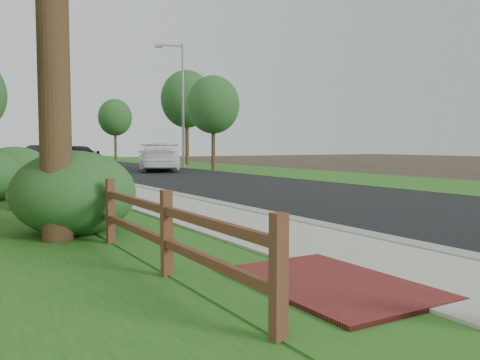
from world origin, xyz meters
TOP-DOWN VIEW (x-y plane):
  - ground at (0.00, 0.00)m, footprint 120.00×120.00m
  - road at (4.60, 35.00)m, footprint 8.00×90.00m
  - curb at (0.40, 35.00)m, footprint 0.40×90.00m
  - wet_gutter at (0.75, 35.00)m, footprint 0.50×90.00m
  - sidewalk at (-0.90, 35.00)m, footprint 2.20×90.00m
  - verge_far at (11.50, 35.00)m, footprint 6.00×90.00m
  - brick_patch at (-2.20, -1.00)m, footprint 1.60×2.40m
  - ranch_fence at (-3.60, 6.40)m, footprint 0.12×16.92m
  - white_suv at (5.65, 24.42)m, footprint 4.22×6.37m
  - dark_car_mid at (2.77, 35.19)m, footprint 3.80×5.25m
  - dark_car_far at (2.00, 43.18)m, footprint 3.54×5.10m
  - streetlight at (8.54, 27.50)m, footprint 1.97×0.67m
  - boulder at (-4.09, 8.30)m, footprint 1.12×0.86m
  - shrub_b at (-3.91, 4.04)m, footprint 2.38×2.38m
  - shrub_d at (-3.90, 12.75)m, footprint 2.51×2.51m
  - tree_near_right at (9.00, 23.47)m, footprint 3.34×3.34m
  - tree_mid_right at (11.26, 32.46)m, footprint 4.21×4.21m
  - tree_far_right at (9.52, 46.39)m, footprint 3.44×3.44m

SIDE VIEW (x-z plane):
  - ground at x=0.00m, z-range 0.00..0.00m
  - road at x=4.60m, z-range 0.00..0.02m
  - verge_far at x=11.50m, z-range 0.00..0.04m
  - wet_gutter at x=0.75m, z-range 0.02..0.02m
  - sidewalk at x=-0.90m, z-range 0.00..0.10m
  - brick_patch at x=-2.20m, z-range 0.00..0.11m
  - curb at x=0.40m, z-range 0.00..0.12m
  - boulder at x=-4.09m, z-range 0.00..0.72m
  - ranch_fence at x=-3.60m, z-range 0.07..1.17m
  - shrub_b at x=-3.91m, z-range 0.00..1.55m
  - shrub_d at x=-3.90m, z-range 0.00..1.59m
  - dark_car_far at x=2.00m, z-range 0.02..1.61m
  - dark_car_mid at x=2.77m, z-range 0.02..1.68m
  - white_suv at x=5.65m, z-range 0.02..1.73m
  - tree_near_right at x=9.00m, z-range 1.16..7.18m
  - tree_far_right at x=9.52m, z-range 1.26..7.60m
  - streetlight at x=8.54m, z-range 0.58..9.23m
  - tree_mid_right at x=11.26m, z-range 1.48..9.12m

